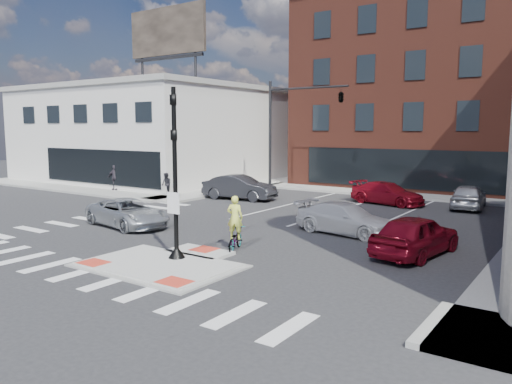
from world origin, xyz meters
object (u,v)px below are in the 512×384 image
Objects in this scene: cyclist at (235,232)px; bg_car_red at (387,193)px; red_sedan at (416,235)px; pedestrian_b at (115,177)px; silver_suv at (128,213)px; bg_car_dark at (239,187)px; white_pickup at (346,219)px; pedestrian_a at (166,184)px; bg_car_silver at (469,196)px.

bg_car_red is at bearing -114.44° from cyclist.
cyclist reaches higher than bg_car_red.
red_sedan is 24.79m from pedestrian_b.
pedestrian_b is at bearing 62.46° from silver_suv.
red_sedan is 16.25m from bg_car_dark.
bg_car_red is at bearing 16.89° from white_pickup.
silver_suv is at bearing -40.60° from pedestrian_a.
red_sedan is at bearing -2.64° from pedestrian_a.
pedestrian_b reaches higher than white_pickup.
bg_car_red is 2.53× the size of pedestrian_b.
bg_car_dark is at bearing 12.57° from bg_car_silver.
pedestrian_a reaches higher than red_sedan.
pedestrian_a is at bearing -22.86° from pedestrian_b.
cyclist is 15.76m from pedestrian_a.
red_sedan is at bearing -111.27° from white_pickup.
cyclist is at bearing -87.15° from silver_suv.
red_sedan is 12.78m from bg_car_red.
bg_car_silver is at bearing -29.71° from silver_suv.
cyclist reaches higher than silver_suv.
red_sedan is 0.96× the size of white_pickup.
bg_car_silver is 16.65m from cyclist.
cyclist is at bearing 65.59° from bg_car_silver.
red_sedan is 0.92× the size of bg_car_dark.
silver_suv is 1.10× the size of bg_car_silver.
pedestrian_b is (-18.09, 9.20, 0.36)m from cyclist.
cyclist is (-0.66, -14.83, 0.04)m from bg_car_red.
red_sedan is 0.96× the size of bg_car_red.
red_sedan is at bearing -127.92° from bg_car_dark.
white_pickup is at bearing -158.91° from bg_car_red.
bg_car_silver is 2.33× the size of pedestrian_b.
bg_car_dark is 14.08m from bg_car_silver.
pedestrian_b reaches higher than bg_car_red.
bg_car_dark is at bearing 67.50° from white_pickup.
white_pickup is 3.05× the size of pedestrian_a.
white_pickup is at bearing 68.00° from bg_car_silver.
bg_car_red is at bearing -76.15° from bg_car_dark.
pedestrian_a is (-18.75, 6.00, 0.15)m from red_sedan.
bg_car_red reaches higher than silver_suv.
pedestrian_b is at bearing -164.90° from pedestrian_a.
bg_car_silver is (12.29, 14.97, 0.07)m from silver_suv.
red_sedan is at bearing 87.26° from bg_car_silver.
silver_suv is 19.36m from bg_car_silver.
bg_car_red is (-4.53, -0.99, -0.06)m from bg_car_silver.
pedestrian_b is (-9.95, -2.08, 0.27)m from bg_car_dark.
bg_car_dark is at bearing -11.07° from pedestrian_b.
bg_car_red is at bearing -57.21° from red_sedan.
silver_suv is at bearing 44.38° from bg_car_silver.
silver_suv is 1.06× the size of red_sedan.
white_pickup is 1.00× the size of bg_car_red.
pedestrian_a is 5.30m from pedestrian_b.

